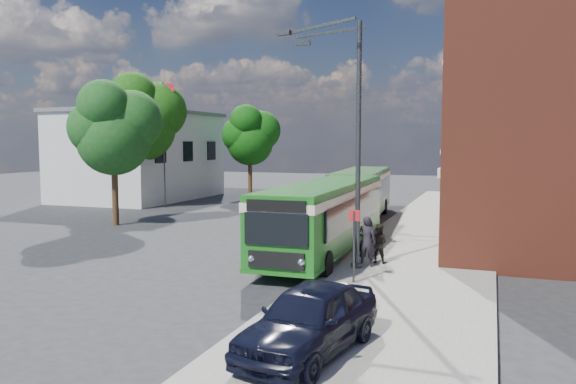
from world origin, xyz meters
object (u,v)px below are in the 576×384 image
at_px(parked_car, 309,319).
at_px(bus_front, 326,211).
at_px(bus_rear, 362,189).
at_px(street_lamp, 349,140).

bearing_deg(parked_car, bus_front, 114.43).
relative_size(bus_rear, parked_car, 2.58).
height_order(bus_front, parked_car, bus_front).
bearing_deg(bus_rear, parked_car, -80.11).
distance_m(bus_rear, parked_car, 23.05).
bearing_deg(street_lamp, bus_rear, 100.64).
bearing_deg(bus_front, bus_rear, 95.09).
bearing_deg(parked_car, street_lamp, 108.54).
height_order(street_lamp, bus_rear, street_lamp).
distance_m(street_lamp, bus_front, 4.36).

